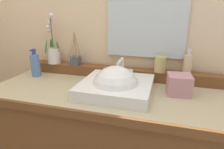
% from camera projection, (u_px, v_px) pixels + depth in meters
% --- Properties ---
extents(wall_back, '(3.27, 0.20, 2.49)m').
position_uv_depth(wall_back, '(125.00, 25.00, 1.44)').
color(wall_back, beige).
rests_on(wall_back, ground).
extents(vanity_cabinet, '(1.47, 0.60, 0.89)m').
position_uv_depth(vanity_cabinet, '(109.00, 149.00, 1.32)').
color(vanity_cabinet, brown).
rests_on(vanity_cabinet, ground).
extents(back_ledge, '(1.39, 0.09, 0.07)m').
position_uv_depth(back_ledge, '(119.00, 73.00, 1.39)').
color(back_ledge, brown).
rests_on(back_ledge, vanity_cabinet).
extents(sink_basin, '(0.41, 0.40, 0.29)m').
position_uv_depth(sink_basin, '(116.00, 88.00, 1.13)').
color(sink_basin, white).
rests_on(sink_basin, vanity_cabinet).
extents(soap_bar, '(0.07, 0.04, 0.02)m').
position_uv_depth(soap_bar, '(104.00, 72.00, 1.26)').
color(soap_bar, silver).
rests_on(soap_bar, sink_basin).
extents(potted_plant, '(0.11, 0.12, 0.37)m').
position_uv_depth(potted_plant, '(53.00, 51.00, 1.47)').
color(potted_plant, silver).
rests_on(potted_plant, back_ledge).
extents(soap_dispenser, '(0.06, 0.06, 0.15)m').
position_uv_depth(soap_dispenser, '(188.00, 63.00, 1.25)').
color(soap_dispenser, beige).
rests_on(soap_dispenser, back_ledge).
extents(tumbler_cup, '(0.07, 0.07, 0.10)m').
position_uv_depth(tumbler_cup, '(160.00, 64.00, 1.27)').
color(tumbler_cup, tan).
rests_on(tumbler_cup, back_ledge).
extents(reed_diffuser, '(0.10, 0.11, 0.25)m').
position_uv_depth(reed_diffuser, '(76.00, 60.00, 1.44)').
color(reed_diffuser, '#444952').
rests_on(reed_diffuser, back_ledge).
extents(lotion_bottle, '(0.06, 0.07, 0.20)m').
position_uv_depth(lotion_bottle, '(35.00, 65.00, 1.40)').
color(lotion_bottle, '#5377AE').
rests_on(lotion_bottle, vanity_cabinet).
extents(tissue_box, '(0.14, 0.14, 0.11)m').
position_uv_depth(tissue_box, '(179.00, 84.00, 1.11)').
color(tissue_box, '#B87C83').
rests_on(tissue_box, vanity_cabinet).
extents(mirror, '(0.53, 0.02, 0.64)m').
position_uv_depth(mirror, '(147.00, 9.00, 1.26)').
color(mirror, silver).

